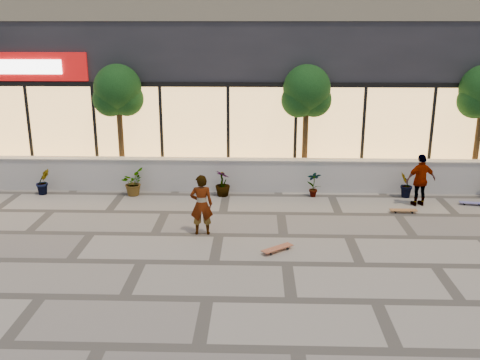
{
  "coord_description": "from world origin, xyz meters",
  "views": [
    {
      "loc": [
        0.93,
        -9.27,
        5.16
      ],
      "look_at": [
        0.52,
        3.79,
        1.3
      ],
      "focal_mm": 40.0,
      "sensor_mm": 36.0,
      "label": 1
    }
  ],
  "objects_px": {
    "skater_center": "(201,205)",
    "skateboard_center": "(277,248)",
    "skateboard_right_near": "(403,210)",
    "skater_right_near": "(421,180)",
    "tree_mideast": "(307,94)",
    "tree_midwest": "(118,93)",
    "skateboard_right_far": "(472,203)"
  },
  "relations": [
    {
      "from": "skater_center",
      "to": "skateboard_center",
      "type": "distance_m",
      "value": 2.26
    },
    {
      "from": "skateboard_right_near",
      "to": "skater_right_near",
      "type": "bearing_deg",
      "value": 47.99
    },
    {
      "from": "skater_right_near",
      "to": "skateboard_right_near",
      "type": "relative_size",
      "value": 2.02
    },
    {
      "from": "skater_center",
      "to": "skateboard_center",
      "type": "xyz_separation_m",
      "value": [
        1.88,
        -1.05,
        -0.69
      ]
    },
    {
      "from": "tree_mideast",
      "to": "skateboard_center",
      "type": "height_order",
      "value": "tree_mideast"
    },
    {
      "from": "tree_midwest",
      "to": "skateboard_right_far",
      "type": "height_order",
      "value": "tree_midwest"
    },
    {
      "from": "skateboard_right_far",
      "to": "skateboard_right_near",
      "type": "bearing_deg",
      "value": -152.21
    },
    {
      "from": "tree_midwest",
      "to": "skateboard_right_far",
      "type": "distance_m",
      "value": 11.33
    },
    {
      "from": "tree_midwest",
      "to": "skateboard_right_far",
      "type": "bearing_deg",
      "value": -10.05
    },
    {
      "from": "skater_center",
      "to": "skater_right_near",
      "type": "distance_m",
      "value": 6.59
    },
    {
      "from": "skater_right_near",
      "to": "skateboard_center",
      "type": "bearing_deg",
      "value": 26.07
    },
    {
      "from": "skateboard_center",
      "to": "skateboard_right_near",
      "type": "relative_size",
      "value": 1.03
    },
    {
      "from": "tree_mideast",
      "to": "skateboard_center",
      "type": "bearing_deg",
      "value": -101.09
    },
    {
      "from": "skater_center",
      "to": "skateboard_right_near",
      "type": "relative_size",
      "value": 2.05
    },
    {
      "from": "tree_mideast",
      "to": "skateboard_center",
      "type": "xyz_separation_m",
      "value": [
        -1.06,
        -5.41,
        -2.9
      ]
    },
    {
      "from": "skateboard_right_near",
      "to": "tree_mideast",
      "type": "bearing_deg",
      "value": 135.08
    },
    {
      "from": "skater_right_near",
      "to": "tree_midwest",
      "type": "bearing_deg",
      "value": -24.89
    },
    {
      "from": "tree_midwest",
      "to": "skater_center",
      "type": "relative_size",
      "value": 2.52
    },
    {
      "from": "skateboard_center",
      "to": "tree_midwest",
      "type": "bearing_deg",
      "value": 93.83
    },
    {
      "from": "skateboard_right_near",
      "to": "tree_midwest",
      "type": "bearing_deg",
      "value": 163.47
    },
    {
      "from": "skateboard_right_near",
      "to": "skateboard_right_far",
      "type": "bearing_deg",
      "value": 18.77
    },
    {
      "from": "tree_mideast",
      "to": "skater_center",
      "type": "bearing_deg",
      "value": -123.96
    },
    {
      "from": "tree_midwest",
      "to": "skater_center",
      "type": "xyz_separation_m",
      "value": [
        3.06,
        -4.36,
        -2.21
      ]
    },
    {
      "from": "tree_midwest",
      "to": "skateboard_center",
      "type": "bearing_deg",
      "value": -47.6
    },
    {
      "from": "skater_center",
      "to": "skater_right_near",
      "type": "xyz_separation_m",
      "value": [
        6.14,
        2.39,
        -0.01
      ]
    },
    {
      "from": "tree_midwest",
      "to": "skateboard_center",
      "type": "xyz_separation_m",
      "value": [
        4.94,
        -5.41,
        -2.9
      ]
    },
    {
      "from": "tree_midwest",
      "to": "skateboard_right_near",
      "type": "relative_size",
      "value": 5.15
    },
    {
      "from": "tree_midwest",
      "to": "tree_mideast",
      "type": "height_order",
      "value": "same"
    },
    {
      "from": "skater_right_near",
      "to": "skateboard_right_near",
      "type": "bearing_deg",
      "value": 34.64
    },
    {
      "from": "tree_mideast",
      "to": "skateboard_right_far",
      "type": "height_order",
      "value": "tree_mideast"
    },
    {
      "from": "skateboard_right_near",
      "to": "skateboard_center",
      "type": "bearing_deg",
      "value": -142.26
    },
    {
      "from": "skater_center",
      "to": "skateboard_right_near",
      "type": "bearing_deg",
      "value": -167.96
    }
  ]
}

